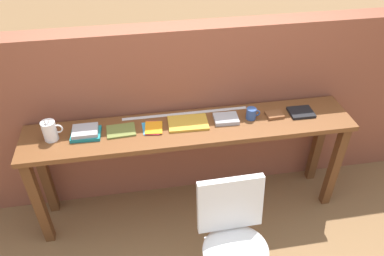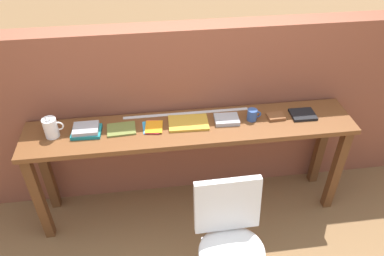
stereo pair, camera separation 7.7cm
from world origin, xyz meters
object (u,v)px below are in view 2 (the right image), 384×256
object	(u,v)px
book_stack_leftmost	(86,130)
book_repair_rightmost	(303,114)
pitcher_white	(51,128)
mug	(252,115)
magazine_cycling	(121,129)
pamphlet_pile_colourful	(153,127)
chair_white_moulded	(230,236)
leather_journal_brown	(276,117)
book_open_centre	(188,123)

from	to	relation	value
book_stack_leftmost	book_repair_rightmost	world-z (taller)	book_stack_leftmost
pitcher_white	mug	xyz separation A→B (m)	(1.49, 0.01, -0.03)
book_stack_leftmost	magazine_cycling	xyz separation A→B (m)	(0.25, 0.00, -0.02)
mug	book_stack_leftmost	bearing A→B (deg)	-179.90
magazine_cycling	pamphlet_pile_colourful	distance (m)	0.23
chair_white_moulded	pamphlet_pile_colourful	world-z (taller)	pamphlet_pile_colourful
leather_journal_brown	mug	bearing A→B (deg)	176.85
mug	leather_journal_brown	size ratio (longest dim) A/B	0.85
mug	book_repair_rightmost	xyz separation A→B (m)	(0.41, -0.00, -0.03)
pitcher_white	pamphlet_pile_colourful	world-z (taller)	pitcher_white
magazine_cycling	pamphlet_pile_colourful	world-z (taller)	same
mug	leather_journal_brown	bearing A→B (deg)	-0.61
book_stack_leftmost	magazine_cycling	world-z (taller)	book_stack_leftmost
book_stack_leftmost	book_repair_rightmost	distance (m)	1.66
pamphlet_pile_colourful	book_open_centre	size ratio (longest dim) A/B	0.61
chair_white_moulded	book_repair_rightmost	bearing A→B (deg)	46.84
magazine_cycling	book_open_centre	distance (m)	0.50
chair_white_moulded	leather_journal_brown	size ratio (longest dim) A/B	6.86
chair_white_moulded	book_stack_leftmost	distance (m)	1.27
magazine_cycling	chair_white_moulded	bearing A→B (deg)	-51.99
chair_white_moulded	book_repair_rightmost	xyz separation A→B (m)	(0.73, 0.77, 0.36)
chair_white_moulded	book_stack_leftmost	world-z (taller)	book_stack_leftmost
book_repair_rightmost	chair_white_moulded	bearing A→B (deg)	-132.32
pitcher_white	book_stack_leftmost	xyz separation A→B (m)	(0.24, 0.00, -0.05)
pitcher_white	mug	distance (m)	1.49
book_stack_leftmost	book_open_centre	xyz separation A→B (m)	(0.76, 0.01, -0.02)
chair_white_moulded	book_open_centre	distance (m)	0.88
pitcher_white	pamphlet_pile_colourful	bearing A→B (deg)	0.33
magazine_cycling	book_repair_rightmost	bearing A→B (deg)	-3.23
magazine_cycling	leather_journal_brown	xyz separation A→B (m)	(1.18, -0.00, 0.00)
pamphlet_pile_colourful	leather_journal_brown	world-z (taller)	leather_journal_brown
pitcher_white	magazine_cycling	world-z (taller)	pitcher_white
pamphlet_pile_colourful	leather_journal_brown	size ratio (longest dim) A/B	1.41
pamphlet_pile_colourful	mug	xyz separation A→B (m)	(0.76, 0.00, 0.04)
book_open_centre	mug	bearing A→B (deg)	0.86
book_open_centre	mug	xyz separation A→B (m)	(0.49, -0.01, 0.04)
book_open_centre	mug	distance (m)	0.49
book_repair_rightmost	pitcher_white	bearing A→B (deg)	-179.03
book_stack_leftmost	mug	world-z (taller)	mug
chair_white_moulded	book_repair_rightmost	world-z (taller)	book_repair_rightmost
magazine_cycling	mug	bearing A→B (deg)	-3.20
chair_white_moulded	book_open_centre	world-z (taller)	book_open_centre
chair_white_moulded	mug	bearing A→B (deg)	67.71
pitcher_white	book_open_centre	world-z (taller)	pitcher_white
chair_white_moulded	pamphlet_pile_colourful	xyz separation A→B (m)	(-0.44, 0.77, 0.36)
book_repair_rightmost	magazine_cycling	bearing A→B (deg)	-179.28
magazine_cycling	pitcher_white	bearing A→B (deg)	177.75
book_stack_leftmost	pitcher_white	bearing A→B (deg)	-179.13
book_open_centre	book_stack_leftmost	bearing A→B (deg)	-177.03
pitcher_white	book_open_centre	xyz separation A→B (m)	(0.99, 0.02, -0.07)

